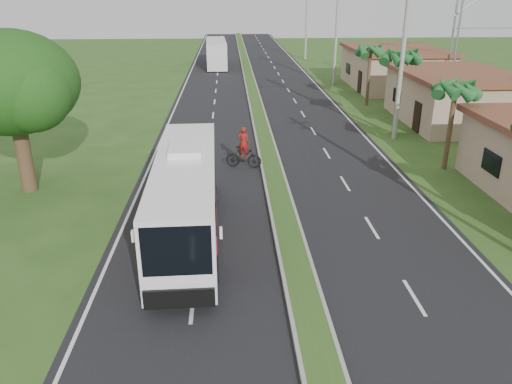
{
  "coord_description": "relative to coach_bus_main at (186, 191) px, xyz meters",
  "views": [
    {
      "loc": [
        -2.24,
        -13.08,
        9.09
      ],
      "look_at": [
        -1.27,
        4.75,
        1.8
      ],
      "focal_mm": 35.0,
      "sensor_mm": 36.0,
      "label": 1
    }
  ],
  "objects": [
    {
      "name": "ground",
      "position": [
        3.95,
        -4.73,
        -1.9
      ],
      "size": [
        180.0,
        180.0,
        0.0
      ],
      "primitive_type": "plane",
      "color": "#2B4D1C",
      "rests_on": "ground"
    },
    {
      "name": "road_asphalt",
      "position": [
        3.95,
        15.27,
        -1.89
      ],
      "size": [
        14.0,
        160.0,
        0.02
      ],
      "primitive_type": "cube",
      "color": "black",
      "rests_on": "ground"
    },
    {
      "name": "median_strip",
      "position": [
        3.95,
        15.27,
        -1.79
      ],
      "size": [
        1.2,
        160.0,
        0.18
      ],
      "color": "gray",
      "rests_on": "ground"
    },
    {
      "name": "lane_edge_left",
      "position": [
        -2.75,
        15.27,
        -1.9
      ],
      "size": [
        0.12,
        160.0,
        0.01
      ],
      "primitive_type": "cube",
      "color": "silver",
      "rests_on": "ground"
    },
    {
      "name": "lane_edge_right",
      "position": [
        10.65,
        15.27,
        -1.9
      ],
      "size": [
        0.12,
        160.0,
        0.01
      ],
      "primitive_type": "cube",
      "color": "silver",
      "rests_on": "ground"
    },
    {
      "name": "shop_mid",
      "position": [
        17.95,
        17.27,
        -0.04
      ],
      "size": [
        7.6,
        10.6,
        3.67
      ],
      "color": "tan",
      "rests_on": "ground"
    },
    {
      "name": "shop_far",
      "position": [
        17.95,
        31.27,
        0.03
      ],
      "size": [
        8.6,
        11.6,
        3.82
      ],
      "color": "tan",
      "rests_on": "ground"
    },
    {
      "name": "palm_verge_b",
      "position": [
        13.35,
        7.27,
        2.46
      ],
      "size": [
        2.4,
        2.4,
        5.05
      ],
      "color": "#473321",
      "rests_on": "ground"
    },
    {
      "name": "palm_verge_c",
      "position": [
        12.75,
        14.27,
        3.23
      ],
      "size": [
        2.4,
        2.4,
        5.85
      ],
      "color": "#473321",
      "rests_on": "ground"
    },
    {
      "name": "palm_verge_d",
      "position": [
        13.25,
        23.27,
        2.65
      ],
      "size": [
        2.4,
        2.4,
        5.25
      ],
      "color": "#473321",
      "rests_on": "ground"
    },
    {
      "name": "shade_tree",
      "position": [
        -8.16,
        5.29,
        3.13
      ],
      "size": [
        6.3,
        6.0,
        7.54
      ],
      "color": "#473321",
      "rests_on": "ground"
    },
    {
      "name": "utility_pole_b",
      "position": [
        12.42,
        13.27,
        4.36
      ],
      "size": [
        3.2,
        0.28,
        12.0
      ],
      "color": "gray",
      "rests_on": "ground"
    },
    {
      "name": "utility_pole_c",
      "position": [
        12.45,
        33.27,
        3.78
      ],
      "size": [
        1.6,
        0.28,
        11.0
      ],
      "color": "gray",
      "rests_on": "ground"
    },
    {
      "name": "utility_pole_d",
      "position": [
        12.45,
        53.27,
        3.53
      ],
      "size": [
        1.6,
        0.28,
        10.5
      ],
      "color": "gray",
      "rests_on": "ground"
    },
    {
      "name": "coach_bus_main",
      "position": [
        0.0,
        0.0,
        0.0
      ],
      "size": [
        2.51,
        10.72,
        3.45
      ],
      "rotation": [
        0.0,
        0.0,
        0.03
      ],
      "color": "white",
      "rests_on": "ground"
    },
    {
      "name": "coach_bus_far",
      "position": [
        0.24,
        46.97,
        -0.1
      ],
      "size": [
        2.74,
        10.96,
        3.17
      ],
      "rotation": [
        0.0,
        0.0,
        0.03
      ],
      "color": "white",
      "rests_on": "ground"
    },
    {
      "name": "motorcyclist",
      "position": [
        2.44,
        8.02,
        -1.09
      ],
      "size": [
        2.05,
        1.04,
        2.28
      ],
      "rotation": [
        0.0,
        0.0,
        -0.26
      ],
      "color": "black",
      "rests_on": "ground"
    }
  ]
}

